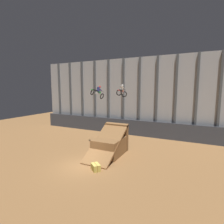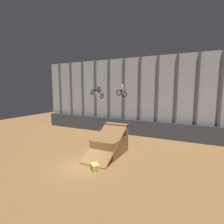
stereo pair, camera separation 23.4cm
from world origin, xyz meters
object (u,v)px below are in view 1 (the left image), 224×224
at_px(dirt_ramp, 111,144).
at_px(hay_bale_trackside, 96,167).
at_px(rider_bike_left_air, 98,92).
at_px(rider_bike_right_air, 122,91).

relative_size(dirt_ramp, hay_bale_trackside, 4.99).
xyz_separation_m(dirt_ramp, hay_bale_trackside, (0.60, -4.10, -0.78)).
bearing_deg(dirt_ramp, rider_bike_left_air, 143.35).
relative_size(rider_bike_left_air, hay_bale_trackside, 1.69).
xyz_separation_m(rider_bike_left_air, rider_bike_right_air, (2.59, 1.29, 0.11)).
bearing_deg(rider_bike_left_air, dirt_ramp, -7.25).
bearing_deg(rider_bike_right_air, hay_bale_trackside, -80.55).
height_order(dirt_ramp, rider_bike_right_air, rider_bike_right_air).
height_order(dirt_ramp, rider_bike_left_air, rider_bike_left_air).
bearing_deg(dirt_ramp, hay_bale_trackside, -81.60).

